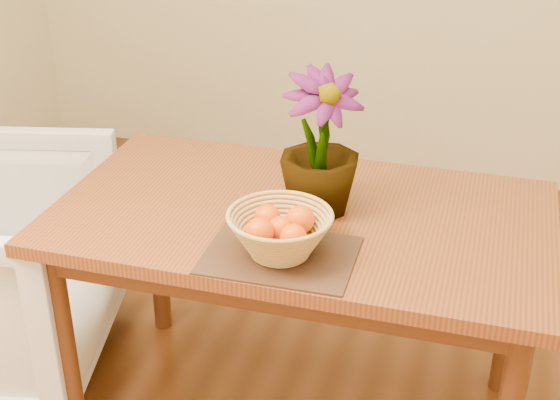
# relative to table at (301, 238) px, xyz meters

# --- Properties ---
(table) EXTENTS (1.40, 0.80, 0.75)m
(table) POSITION_rel_table_xyz_m (0.00, 0.00, 0.00)
(table) COLOR brown
(table) RESTS_ON floor
(placemat) EXTENTS (0.39, 0.29, 0.01)m
(placemat) POSITION_rel_table_xyz_m (0.01, -0.25, 0.09)
(placemat) COLOR #3D2316
(placemat) RESTS_ON table
(wicker_basket) EXTENTS (0.27, 0.27, 0.11)m
(wicker_basket) POSITION_rel_table_xyz_m (0.01, -0.25, 0.15)
(wicker_basket) COLOR tan
(wicker_basket) RESTS_ON placemat
(orange_pile) EXTENTS (0.16, 0.17, 0.07)m
(orange_pile) POSITION_rel_table_xyz_m (0.01, -0.25, 0.17)
(orange_pile) COLOR #D54A03
(orange_pile) RESTS_ON wicker_basket
(potted_plant) EXTENTS (0.32, 0.32, 0.40)m
(potted_plant) POSITION_rel_table_xyz_m (0.04, 0.02, 0.29)
(potted_plant) COLOR #184313
(potted_plant) RESTS_ON table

